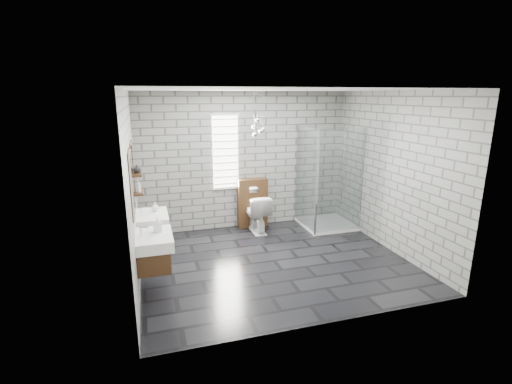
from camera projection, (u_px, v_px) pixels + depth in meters
name	position (u px, v px, depth m)	size (l,w,h in m)	color
floor	(274.00, 261.00, 6.06)	(4.20, 3.60, 0.02)	black
ceiling	(277.00, 89.00, 5.37)	(4.20, 3.60, 0.02)	white
wall_back	(245.00, 161.00, 7.39)	(4.20, 0.02, 2.70)	gray
wall_front	(331.00, 216.00, 4.04)	(4.20, 0.02, 2.70)	gray
wall_left	(132.00, 190.00, 5.13)	(0.02, 3.60, 2.70)	gray
wall_right	(392.00, 172.00, 6.30)	(0.02, 3.60, 2.70)	gray
vanity_left	(151.00, 242.00, 4.88)	(0.47, 0.70, 1.57)	#492D16
vanity_right	(150.00, 220.00, 5.73)	(0.47, 0.70, 1.57)	#492D16
shelf_lower	(138.00, 193.00, 5.11)	(0.14, 0.30, 0.03)	#492D16
shelf_upper	(137.00, 174.00, 5.05)	(0.14, 0.30, 0.03)	#492D16
window	(225.00, 152.00, 7.20)	(0.56, 0.05, 1.48)	white
cistern_panel	(252.00, 203.00, 7.54)	(0.60, 0.20, 1.00)	#492D16
flush_plate	(254.00, 190.00, 7.37)	(0.18, 0.01, 0.12)	silver
shower_enclosure	(325.00, 204.00, 7.44)	(1.00, 1.00, 2.03)	white
pendant_cluster	(258.00, 128.00, 6.86)	(0.28, 0.25, 0.82)	silver
toilet	(257.00, 213.00, 7.29)	(0.42, 0.73, 0.75)	white
soap_bottle_a	(157.00, 224.00, 4.94)	(0.09, 0.09, 0.21)	#B2B2B2
soap_bottle_b	(155.00, 207.00, 5.82)	(0.12, 0.12, 0.15)	#B2B2B2
soap_bottle_c	(138.00, 186.00, 5.04)	(0.07, 0.07, 0.18)	#B2B2B2
vase	(137.00, 169.00, 5.04)	(0.11, 0.11, 0.11)	#B2B2B2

